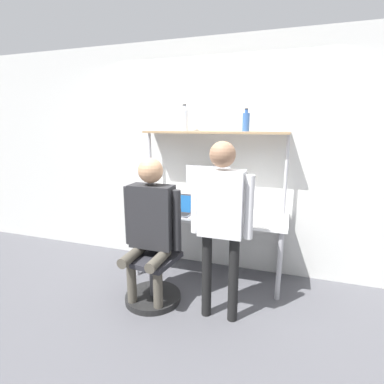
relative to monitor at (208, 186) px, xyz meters
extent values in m
plane|color=#4C4C51|center=(0.07, -0.49, -1.04)|extent=(12.00, 12.00, 0.00)
cube|color=silver|center=(0.07, 0.19, 0.31)|extent=(8.00, 0.06, 2.70)
cube|color=white|center=(0.07, -0.16, -0.30)|extent=(1.72, 0.63, 0.03)
cylinder|color=#A5A5AA|center=(-0.74, -0.41, -0.68)|extent=(0.05, 0.05, 0.73)
cylinder|color=#A5A5AA|center=(0.87, -0.41, -0.68)|extent=(0.05, 0.05, 0.73)
cylinder|color=#A5A5AA|center=(-0.74, 0.10, -0.68)|extent=(0.05, 0.05, 0.73)
cylinder|color=#A5A5AA|center=(0.87, 0.10, -0.68)|extent=(0.05, 0.05, 0.73)
cube|color=#997A56|center=(0.07, 0.00, 0.62)|extent=(1.64, 0.28, 0.02)
cylinder|color=#B2B2B7|center=(-0.73, 0.00, -0.21)|extent=(0.04, 0.04, 1.67)
cylinder|color=#B2B2B7|center=(0.86, 0.00, -0.21)|extent=(0.04, 0.04, 1.67)
cylinder|color=#B7B7BC|center=(0.00, 0.00, -0.28)|extent=(0.23, 0.23, 0.01)
cylinder|color=#B7B7BC|center=(0.00, 0.00, -0.21)|extent=(0.06, 0.06, 0.12)
cube|color=#B7B7BC|center=(0.00, 0.00, 0.04)|extent=(0.53, 0.01, 0.39)
cube|color=silver|center=(0.00, 0.00, 0.04)|extent=(0.51, 0.02, 0.37)
cube|color=#333338|center=(-0.26, -0.29, -0.28)|extent=(0.30, 0.22, 0.01)
cube|color=black|center=(-0.26, -0.31, -0.27)|extent=(0.25, 0.12, 0.00)
cube|color=#333338|center=(-0.26, -0.22, -0.17)|extent=(0.30, 0.08, 0.21)
cube|color=#194C8C|center=(-0.26, -0.22, -0.17)|extent=(0.26, 0.07, 0.18)
cube|color=silver|center=(0.02, -0.27, -0.28)|extent=(0.07, 0.15, 0.01)
cube|color=black|center=(0.02, -0.27, -0.27)|extent=(0.06, 0.13, 0.00)
cylinder|color=black|center=(-0.33, -0.83, -1.01)|extent=(0.56, 0.56, 0.06)
cylinder|color=#4C4C51|center=(-0.33, -0.83, -0.80)|extent=(0.06, 0.06, 0.37)
cube|color=#26262B|center=(-0.33, -0.83, -0.59)|extent=(0.52, 0.52, 0.05)
cube|color=#26262B|center=(-0.30, -0.62, -0.34)|extent=(0.42, 0.10, 0.45)
cylinder|color=#4C473D|center=(-0.47, -1.00, -0.80)|extent=(0.09, 0.09, 0.48)
cylinder|color=#4C473D|center=(-0.19, -1.00, -0.80)|extent=(0.09, 0.09, 0.48)
cylinder|color=#4C473D|center=(-0.47, -0.97, -0.52)|extent=(0.10, 0.38, 0.10)
cylinder|color=#4C473D|center=(-0.19, -0.97, -0.52)|extent=(0.10, 0.38, 0.10)
cube|color=#262628|center=(-0.33, -0.80, -0.17)|extent=(0.43, 0.20, 0.62)
cylinder|color=#262628|center=(-0.59, -0.80, -0.18)|extent=(0.08, 0.08, 0.59)
cylinder|color=#262628|center=(-0.07, -0.80, -0.18)|extent=(0.08, 0.08, 0.59)
sphere|color=tan|center=(-0.33, -0.80, 0.28)|extent=(0.24, 0.24, 0.24)
cylinder|color=black|center=(0.25, -0.89, -0.64)|extent=(0.09, 0.09, 0.81)
cylinder|color=black|center=(0.50, -0.89, -0.64)|extent=(0.09, 0.09, 0.81)
cube|color=silver|center=(0.37, -0.89, 0.05)|extent=(0.38, 0.20, 0.57)
cylinder|color=silver|center=(0.14, -0.89, 0.03)|extent=(0.08, 0.08, 0.54)
cylinder|color=silver|center=(0.61, -0.89, 0.03)|extent=(0.08, 0.08, 0.54)
sphere|color=#8C664C|center=(0.37, -0.89, 0.46)|extent=(0.22, 0.22, 0.22)
cylinder|color=silver|center=(-0.28, 0.00, 0.75)|extent=(0.09, 0.09, 0.24)
cylinder|color=silver|center=(-0.28, 0.00, 0.89)|extent=(0.04, 0.04, 0.04)
cylinder|color=black|center=(-0.28, 0.00, 0.92)|extent=(0.04, 0.04, 0.01)
cylinder|color=#335999|center=(0.42, 0.00, 0.72)|extent=(0.08, 0.08, 0.19)
cylinder|color=#335999|center=(0.42, 0.00, 0.84)|extent=(0.04, 0.04, 0.04)
cylinder|color=black|center=(0.42, 0.00, 0.86)|extent=(0.04, 0.04, 0.01)
camera|label=1|loc=(0.92, -3.30, 0.70)|focal=28.00mm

